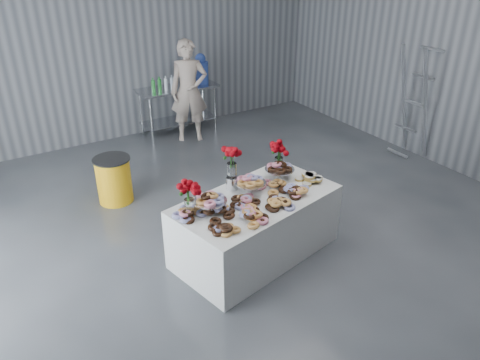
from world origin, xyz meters
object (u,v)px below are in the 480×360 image
object	(u,v)px
person	(189,91)
stepladder	(414,103)
water_jug	(201,70)
trash_barrel	(114,180)
display_table	(256,226)
prep_table	(178,102)

from	to	relation	value
person	stepladder	world-z (taller)	stepladder
water_jug	stepladder	world-z (taller)	stepladder
person	trash_barrel	world-z (taller)	person
water_jug	trash_barrel	bearing A→B (deg)	-141.69
water_jug	display_table	bearing A→B (deg)	-109.28
water_jug	person	world-z (taller)	person
person	trash_barrel	xyz separation A→B (m)	(-1.95, -1.51, -0.58)
prep_table	stepladder	xyz separation A→B (m)	(2.81, -3.04, 0.34)
trash_barrel	stepladder	world-z (taller)	stepladder
display_table	water_jug	bearing A→B (deg)	70.72
prep_table	person	xyz separation A→B (m)	(0.06, -0.38, 0.29)
person	prep_table	bearing A→B (deg)	120.77
display_table	water_jug	world-z (taller)	water_jug
person	stepladder	xyz separation A→B (m)	(2.76, -2.66, 0.05)
prep_table	trash_barrel	distance (m)	2.69
prep_table	person	world-z (taller)	person
prep_table	stepladder	distance (m)	4.16
person	water_jug	bearing A→B (deg)	62.93
prep_table	person	distance (m)	0.48
display_table	prep_table	bearing A→B (deg)	77.37
water_jug	stepladder	distance (m)	3.83
trash_barrel	stepladder	bearing A→B (deg)	-13.73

